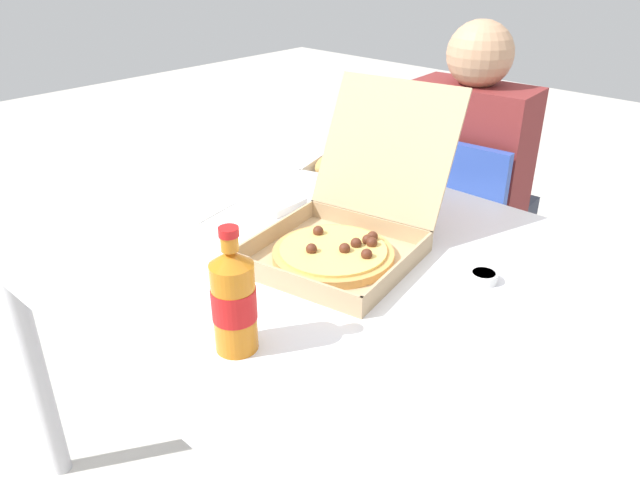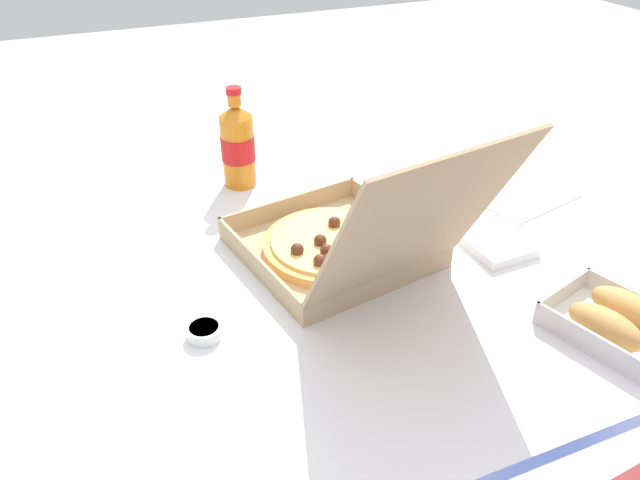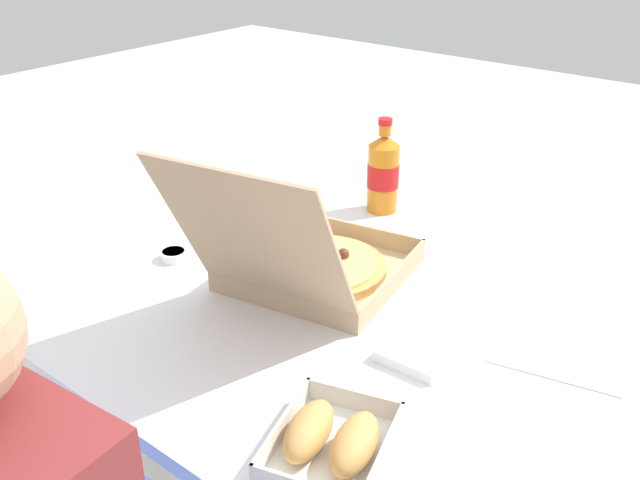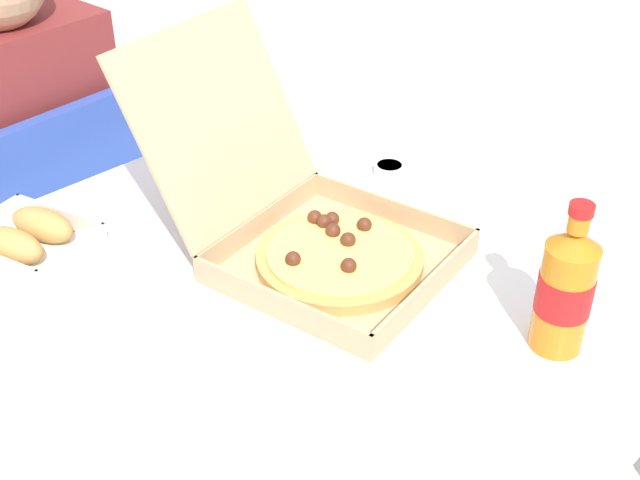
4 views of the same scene
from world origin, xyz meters
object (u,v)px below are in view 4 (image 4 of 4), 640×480
(dipping_sauce_cup, at_px, (389,169))
(diner_person, at_px, (17,152))
(chair, at_px, (51,245))
(bread_side_box, at_px, (28,237))
(pizza_box_open, at_px, (316,232))
(paper_menu, at_px, (86,442))
(cola_bottle, at_px, (565,289))
(napkin_pile, at_px, (137,313))

(dipping_sauce_cup, bearing_deg, diner_person, 121.01)
(chair, height_order, bread_side_box, chair)
(dipping_sauce_cup, bearing_deg, pizza_box_open, -161.14)
(diner_person, distance_m, pizza_box_open, 0.78)
(diner_person, bearing_deg, chair, -85.06)
(pizza_box_open, bearing_deg, paper_menu, -169.89)
(paper_menu, xyz_separation_m, dipping_sauce_cup, (0.75, 0.18, 0.01))
(pizza_box_open, xyz_separation_m, bread_side_box, (-0.31, 0.33, -0.02))
(chair, distance_m, paper_menu, 0.91)
(pizza_box_open, relative_size, dipping_sauce_cup, 9.13)
(diner_person, bearing_deg, pizza_box_open, -81.09)
(paper_menu, bearing_deg, diner_person, 55.47)
(paper_menu, height_order, dipping_sauce_cup, dipping_sauce_cup)
(chair, bearing_deg, cola_bottle, -79.43)
(diner_person, distance_m, cola_bottle, 1.17)
(bread_side_box, xyz_separation_m, paper_menu, (-0.15, -0.42, -0.02))
(cola_bottle, height_order, paper_menu, cola_bottle)
(cola_bottle, bearing_deg, napkin_pile, 130.06)
(cola_bottle, height_order, dipping_sauce_cup, cola_bottle)
(napkin_pile, bearing_deg, diner_person, 76.54)
(chair, height_order, cola_bottle, cola_bottle)
(cola_bottle, relative_size, paper_menu, 1.07)
(napkin_pile, bearing_deg, chair, 74.96)
(pizza_box_open, bearing_deg, dipping_sauce_cup, 18.86)
(pizza_box_open, bearing_deg, cola_bottle, -76.95)
(diner_person, relative_size, pizza_box_open, 2.25)
(cola_bottle, xyz_separation_m, napkin_pile, (-0.37, 0.45, -0.08))
(bread_side_box, relative_size, cola_bottle, 1.00)
(diner_person, bearing_deg, paper_menu, -112.09)
(dipping_sauce_cup, bearing_deg, paper_menu, -166.50)
(pizza_box_open, height_order, dipping_sauce_cup, pizza_box_open)
(cola_bottle, bearing_deg, dipping_sauce_cup, 67.56)
(chair, xyz_separation_m, diner_person, (-0.00, 0.06, 0.21))
(diner_person, distance_m, paper_menu, 0.92)
(bread_side_box, relative_size, paper_menu, 1.07)
(diner_person, distance_m, dipping_sauce_cup, 0.79)
(napkin_pile, bearing_deg, dipping_sauce_cup, 2.77)
(bread_side_box, distance_m, napkin_pile, 0.26)
(pizza_box_open, bearing_deg, napkin_pile, 166.50)
(cola_bottle, bearing_deg, bread_side_box, 119.33)
(diner_person, relative_size, bread_side_box, 5.11)
(bread_side_box, height_order, paper_menu, bread_side_box)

